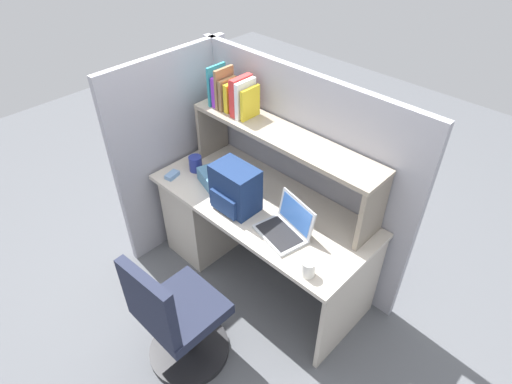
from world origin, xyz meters
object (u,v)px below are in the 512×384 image
computer_mouse (172,175)px  tissue_box (211,179)px  backpack (235,189)px  office_chair (177,321)px  laptop (286,227)px  paper_cup (308,269)px  snack_canister (196,164)px

computer_mouse → tissue_box: (0.27, 0.14, 0.03)m
backpack → office_chair: backpack is taller
laptop → paper_cup: 0.35m
computer_mouse → tissue_box: 0.31m
laptop → computer_mouse: laptop is taller
paper_cup → backpack: bearing=170.2°
computer_mouse → snack_canister: (0.06, 0.18, 0.04)m
snack_canister → laptop: bearing=-2.6°
office_chair → tissue_box: bearing=-59.2°
backpack → tissue_box: bearing=170.7°
paper_cup → tissue_box: paper_cup is taller
laptop → backpack: bearing=-173.7°
laptop → computer_mouse: bearing=-172.2°
laptop → computer_mouse: 0.98m
tissue_box → office_chair: office_chair is taller
backpack → computer_mouse: backpack is taller
snack_canister → backpack: bearing=-9.6°
computer_mouse → paper_cup: size_ratio=1.03×
laptop → tissue_box: bearing=179.7°
tissue_box → snack_canister: snack_canister is taller
computer_mouse → snack_canister: snack_canister is taller
backpack → tissue_box: 0.32m
laptop → paper_cup: bearing=-28.6°
snack_canister → paper_cup: bearing=-9.7°
laptop → snack_canister: (-0.91, 0.04, 0.01)m
computer_mouse → snack_canister: size_ratio=0.90×
snack_canister → computer_mouse: bearing=-108.4°
computer_mouse → office_chair: bearing=-50.6°
paper_cup → snack_canister: snack_canister is taller
backpack → snack_canister: (-0.51, 0.09, -0.09)m
computer_mouse → tissue_box: bearing=14.7°
tissue_box → backpack: bearing=7.3°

